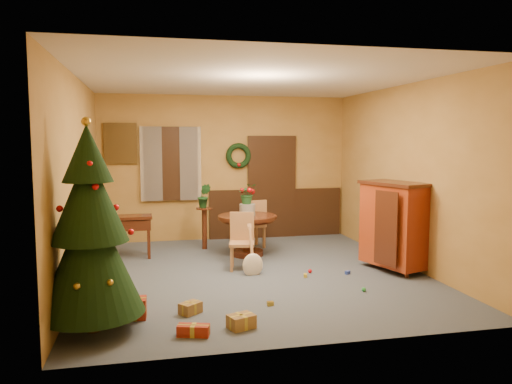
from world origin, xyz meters
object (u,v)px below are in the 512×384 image
object	(u,v)px
christmas_tree	(90,232)
writing_desk	(127,226)
chair_near	(242,239)
dining_table	(247,228)
sideboard	(394,223)

from	to	relation	value
christmas_tree	writing_desk	bearing A→B (deg)	85.83
chair_near	writing_desk	world-z (taller)	chair_near
christmas_tree	chair_near	bearing A→B (deg)	47.73
dining_table	writing_desk	distance (m)	2.05
dining_table	writing_desk	world-z (taller)	writing_desk
dining_table	chair_near	bearing A→B (deg)	-106.96
chair_near	sideboard	xyz separation A→B (m)	(2.28, -0.61, 0.26)
chair_near	christmas_tree	xyz separation A→B (m)	(-2.02, -2.23, 0.60)
writing_desk	sideboard	distance (m)	4.40
writing_desk	sideboard	xyz separation A→B (m)	(4.06, -1.70, 0.19)
writing_desk	chair_near	bearing A→B (deg)	-31.47
chair_near	sideboard	distance (m)	2.37
sideboard	chair_near	bearing A→B (deg)	165.08
dining_table	chair_near	size ratio (longest dim) A/B	1.17
dining_table	writing_desk	bearing A→B (deg)	172.92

